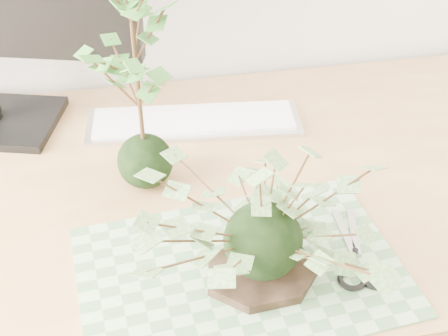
# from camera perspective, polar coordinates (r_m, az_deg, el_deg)

# --- Properties ---
(desk) EXTENTS (1.60, 0.70, 0.74)m
(desk) POSITION_cam_1_polar(r_m,az_deg,el_deg) (1.09, 0.55, -4.84)
(desk) COLOR tan
(desk) RESTS_ON ground_plane
(cutting_mat) EXTENTS (0.47, 0.33, 0.00)m
(cutting_mat) POSITION_cam_1_polar(r_m,az_deg,el_deg) (0.88, 1.51, -9.36)
(cutting_mat) COLOR #538453
(cutting_mat) RESTS_ON desk
(stone_dish) EXTENTS (0.17, 0.17, 0.01)m
(stone_dish) POSITION_cam_1_polar(r_m,az_deg,el_deg) (0.87, 3.43, -9.50)
(stone_dish) COLOR black
(stone_dish) RESTS_ON cutting_mat
(ivy_kokedama) EXTENTS (0.30, 0.30, 0.21)m
(ivy_kokedama) POSITION_cam_1_polar(r_m,az_deg,el_deg) (0.79, 3.72, -4.08)
(ivy_kokedama) COLOR black
(ivy_kokedama) RESTS_ON stone_dish
(maple_kokedama) EXTENTS (0.26, 0.26, 0.37)m
(maple_kokedama) POSITION_cam_1_polar(r_m,az_deg,el_deg) (0.90, -8.30, 11.82)
(maple_kokedama) COLOR black
(maple_kokedama) RESTS_ON desk
(keyboard) EXTENTS (0.41, 0.16, 0.02)m
(keyboard) POSITION_cam_1_polar(r_m,az_deg,el_deg) (1.17, -2.77, 4.29)
(keyboard) COLOR silver
(keyboard) RESTS_ON desk
(scissors) EXTENTS (0.08, 0.17, 0.01)m
(scissors) POSITION_cam_1_polar(r_m,az_deg,el_deg) (0.90, 12.54, -8.87)
(scissors) COLOR #9C9C9C
(scissors) RESTS_ON cutting_mat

